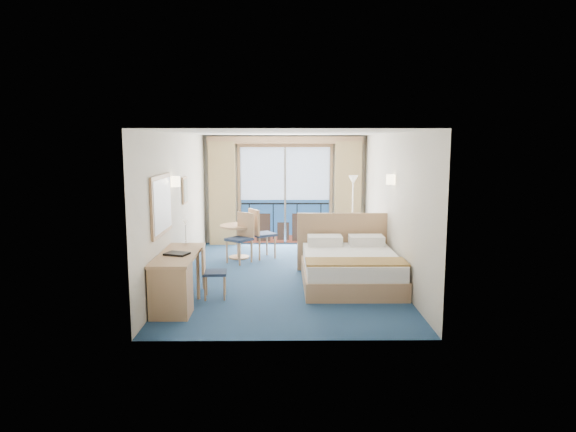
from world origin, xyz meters
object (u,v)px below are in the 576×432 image
object	(u,v)px
floor_lamp	(353,194)
table_chair_a	(259,231)
nightstand	(369,250)
table_chair_b	(242,235)
bed	(350,266)
desk_chair	(210,268)
round_table	(239,233)
armchair	(346,245)
desk	(173,284)

from	to	relation	value
floor_lamp	table_chair_a	size ratio (longest dim) A/B	1.60
nightstand	table_chair_b	bearing A→B (deg)	174.77
bed	table_chair_a	distance (m)	2.71
desk_chair	table_chair_a	world-z (taller)	table_chair_a
bed	table_chair_a	bearing A→B (deg)	129.52
round_table	table_chair_a	distance (m)	0.46
floor_lamp	table_chair_b	size ratio (longest dim) A/B	1.67
floor_lamp	nightstand	bearing A→B (deg)	-83.93
bed	round_table	bearing A→B (deg)	135.65
nightstand	floor_lamp	bearing A→B (deg)	96.07
nightstand	armchair	bearing A→B (deg)	129.85
floor_lamp	table_chair_a	xyz separation A→B (m)	(-2.16, -0.92, -0.71)
floor_lamp	table_chair_a	distance (m)	2.45
desk	table_chair_b	world-z (taller)	table_chair_b
bed	desk	xyz separation A→B (m)	(-2.84, -1.55, 0.13)
armchair	desk_chair	distance (m)	3.82
desk	table_chair_b	size ratio (longest dim) A/B	1.64
floor_lamp	desk_chair	distance (m)	4.82
desk	round_table	distance (m)	3.73
armchair	bed	bearing A→B (deg)	45.23
table_chair_b	bed	bearing A→B (deg)	-1.75
nightstand	floor_lamp	world-z (taller)	floor_lamp
bed	table_chair_b	xyz separation A→B (m)	(-2.07, 1.74, 0.27)
desk	table_chair_a	bearing A→B (deg)	72.85
bed	table_chair_b	size ratio (longest dim) A/B	2.07
floor_lamp	desk	xyz separation A→B (m)	(-3.28, -4.55, -0.88)
desk_chair	table_chair_a	xyz separation A→B (m)	(0.67, 2.90, 0.12)
table_chair_a	armchair	bearing A→B (deg)	-121.98
nightstand	desk	xyz separation A→B (m)	(-3.44, -3.04, 0.15)
bed	desk	world-z (taller)	bed
floor_lamp	table_chair_a	world-z (taller)	floor_lamp
armchair	table_chair_b	world-z (taller)	table_chair_b
bed	armchair	world-z (taller)	bed
desk_chair	round_table	distance (m)	2.95
bed	desk	bearing A→B (deg)	-151.33
armchair	floor_lamp	distance (m)	1.45
desk_chair	armchair	bearing A→B (deg)	-46.70
armchair	round_table	size ratio (longest dim) A/B	0.84
floor_lamp	round_table	distance (m)	2.86
bed	floor_lamp	size ratio (longest dim) A/B	1.24
desk	desk_chair	size ratio (longest dim) A/B	1.95
table_chair_b	floor_lamp	bearing A→B (deg)	64.89
nightstand	table_chair_a	size ratio (longest dim) A/B	0.55
bed	floor_lamp	xyz separation A→B (m)	(0.45, 3.00, 1.01)
floor_lamp	round_table	world-z (taller)	floor_lamp
armchair	nightstand	bearing A→B (deg)	90.22
round_table	table_chair_a	world-z (taller)	table_chair_a
nightstand	desk_chair	size ratio (longest dim) A/B	0.68
round_table	desk_chair	bearing A→B (deg)	-94.22
table_chair_a	table_chair_b	distance (m)	0.49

